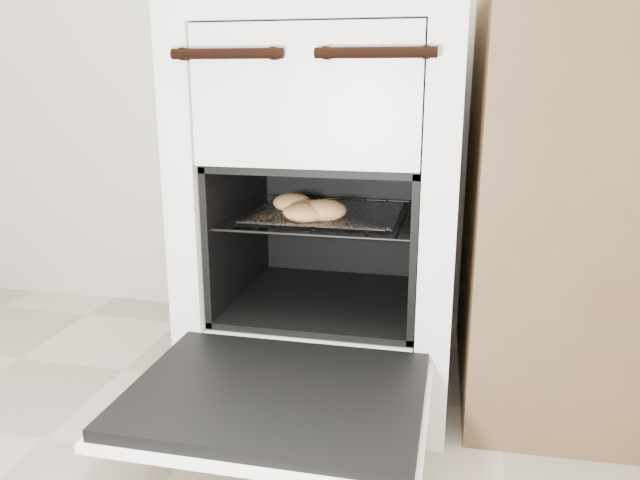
% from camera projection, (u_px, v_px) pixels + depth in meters
% --- Properties ---
extents(stove, '(0.62, 0.69, 0.96)m').
position_uv_depth(stove, '(333.00, 206.00, 1.59)').
color(stove, white).
rests_on(stove, ground).
extents(oven_door, '(0.56, 0.44, 0.04)m').
position_uv_depth(oven_door, '(277.00, 397.00, 1.16)').
color(oven_door, black).
rests_on(oven_door, stove).
extents(oven_rack, '(0.45, 0.44, 0.01)m').
position_uv_depth(oven_rack, '(327.00, 215.00, 1.53)').
color(oven_rack, black).
rests_on(oven_rack, stove).
extents(foil_sheet, '(0.35, 0.31, 0.01)m').
position_uv_depth(foil_sheet, '(326.00, 214.00, 1.51)').
color(foil_sheet, white).
rests_on(foil_sheet, oven_rack).
extents(baked_rolls, '(0.22, 0.23, 0.05)m').
position_uv_depth(baked_rolls, '(309.00, 208.00, 1.45)').
color(baked_rolls, tan).
rests_on(baked_rolls, foil_sheet).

